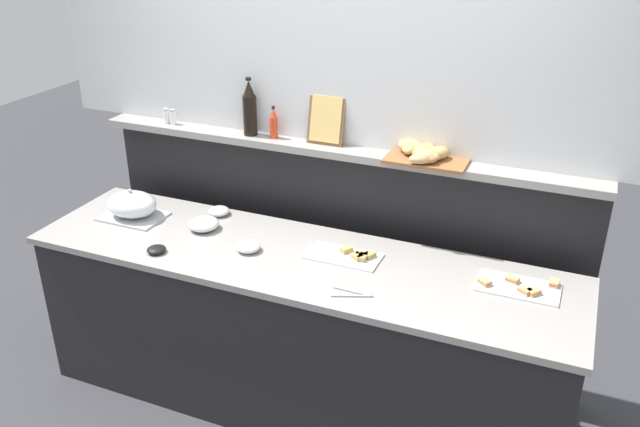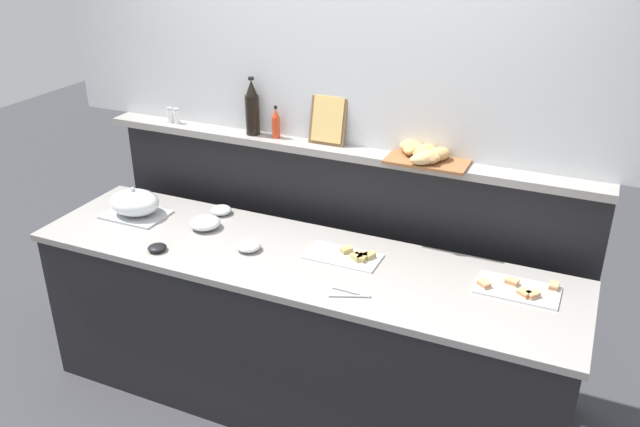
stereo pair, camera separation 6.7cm
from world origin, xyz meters
name	(u,v)px [view 2 (the right image)]	position (x,y,z in m)	size (l,w,h in m)	color
ground_plane	(341,340)	(0.00, 0.60, 0.00)	(12.00, 12.00, 0.00)	#38383D
buffet_counter	(298,332)	(0.00, 0.00, 0.45)	(2.75, 0.72, 0.90)	black
back_ledge_unit	(338,246)	(0.00, 0.53, 0.69)	(2.75, 0.22, 1.32)	black
upper_wall_panel	(343,17)	(0.00, 0.56, 1.96)	(3.35, 0.08, 1.28)	silver
sandwich_platter_front	(348,256)	(0.23, 0.09, 0.91)	(0.36, 0.19, 0.04)	white
sandwich_platter_side	(518,289)	(1.04, 0.12, 0.91)	(0.37, 0.20, 0.04)	silver
serving_cloche	(135,204)	(-1.01, 0.06, 0.97)	(0.34, 0.24, 0.17)	#B7BABF
glass_bowl_large	(221,210)	(-0.60, 0.27, 0.92)	(0.12, 0.12, 0.05)	silver
glass_bowl_medium	(205,223)	(-0.58, 0.08, 0.93)	(0.16, 0.16, 0.07)	silver
glass_bowl_small	(249,246)	(-0.25, -0.04, 0.92)	(0.12, 0.12, 0.05)	silver
condiment_bowl_red	(143,194)	(-1.14, 0.28, 0.92)	(0.10, 0.10, 0.04)	brown
condiment_bowl_cream	(157,248)	(-0.66, -0.23, 0.91)	(0.09, 0.09, 0.03)	black
serving_tongs	(351,294)	(0.37, -0.22, 0.90)	(0.19, 0.08, 0.01)	#B7BABF
wine_bottle_dark	(252,109)	(-0.48, 0.47, 1.46)	(0.08, 0.08, 0.32)	black
hot_sauce_bottle	(276,124)	(-0.34, 0.47, 1.39)	(0.04, 0.04, 0.18)	red
salt_shaker	(170,115)	(-1.02, 0.46, 1.36)	(0.03, 0.03, 0.09)	white
pepper_shaker	(177,116)	(-0.98, 0.46, 1.36)	(0.03, 0.03, 0.09)	white
bread_basket	(424,154)	(0.49, 0.45, 1.35)	(0.40, 0.31, 0.08)	brown
framed_picture	(328,119)	(-0.05, 0.50, 1.45)	(0.20, 0.07, 0.26)	brown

